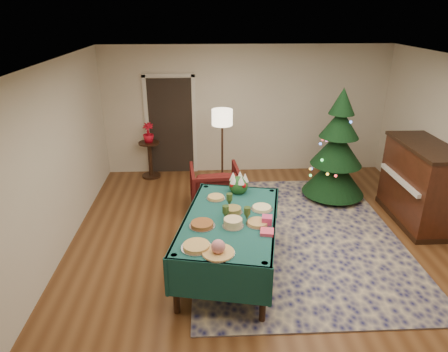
{
  "coord_description": "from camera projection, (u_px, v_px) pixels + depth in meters",
  "views": [
    {
      "loc": [
        -0.89,
        -4.8,
        3.36
      ],
      "look_at": [
        -0.61,
        0.72,
        1.03
      ],
      "focal_mm": 32.0,
      "sensor_mm": 36.0,
      "label": 1
    }
  ],
  "objects": [
    {
      "name": "room_shell",
      "position": [
        273.0,
        174.0,
        5.24
      ],
      "size": [
        7.0,
        7.0,
        7.0
      ],
      "color": "#593319",
      "rests_on": "ground"
    },
    {
      "name": "doorway",
      "position": [
        171.0,
        123.0,
        8.47
      ],
      "size": [
        1.08,
        0.04,
        2.16
      ],
      "color": "black",
      "rests_on": "ground"
    },
    {
      "name": "rug",
      "position": [
        294.0,
        234.0,
        6.39
      ],
      "size": [
        3.21,
        4.21,
        0.02
      ],
      "primitive_type": "cube",
      "rotation": [
        0.0,
        0.0,
        -0.0
      ],
      "color": "#131447",
      "rests_on": "ground"
    },
    {
      "name": "buffet_table",
      "position": [
        230.0,
        229.0,
        5.31
      ],
      "size": [
        1.61,
        2.28,
        0.81
      ],
      "color": "black",
      "rests_on": "ground"
    },
    {
      "name": "platter_0",
      "position": [
        196.0,
        246.0,
        4.58
      ],
      "size": [
        0.36,
        0.36,
        0.05
      ],
      "color": "silver",
      "rests_on": "buffet_table"
    },
    {
      "name": "platter_1",
      "position": [
        218.0,
        249.0,
        4.46
      ],
      "size": [
        0.38,
        0.38,
        0.17
      ],
      "color": "silver",
      "rests_on": "buffet_table"
    },
    {
      "name": "platter_2",
      "position": [
        202.0,
        225.0,
        5.03
      ],
      "size": [
        0.33,
        0.33,
        0.06
      ],
      "color": "silver",
      "rests_on": "buffet_table"
    },
    {
      "name": "platter_3",
      "position": [
        233.0,
        223.0,
        5.02
      ],
      "size": [
        0.28,
        0.28,
        0.11
      ],
      "color": "silver",
      "rests_on": "buffet_table"
    },
    {
      "name": "platter_4",
      "position": [
        258.0,
        223.0,
        5.08
      ],
      "size": [
        0.3,
        0.3,
        0.05
      ],
      "color": "silver",
      "rests_on": "buffet_table"
    },
    {
      "name": "platter_5",
      "position": [
        233.0,
        210.0,
        5.36
      ],
      "size": [
        0.26,
        0.26,
        0.08
      ],
      "color": "silver",
      "rests_on": "buffet_table"
    },
    {
      "name": "platter_6",
      "position": [
        262.0,
        208.0,
        5.46
      ],
      "size": [
        0.3,
        0.3,
        0.05
      ],
      "color": "silver",
      "rests_on": "buffet_table"
    },
    {
      "name": "platter_7",
      "position": [
        216.0,
        198.0,
        5.76
      ],
      "size": [
        0.27,
        0.27,
        0.05
      ],
      "color": "silver",
      "rests_on": "buffet_table"
    },
    {
      "name": "goblet_0",
      "position": [
        229.0,
        200.0,
        5.52
      ],
      "size": [
        0.09,
        0.09,
        0.19
      ],
      "color": "#2D471E",
      "rests_on": "buffet_table"
    },
    {
      "name": "goblet_1",
      "position": [
        247.0,
        213.0,
        5.15
      ],
      "size": [
        0.09,
        0.09,
        0.19
      ],
      "color": "#2D471E",
      "rests_on": "buffet_table"
    },
    {
      "name": "goblet_2",
      "position": [
        226.0,
        212.0,
        5.19
      ],
      "size": [
        0.09,
        0.09,
        0.19
      ],
      "color": "#2D471E",
      "rests_on": "buffet_table"
    },
    {
      "name": "napkin_stack",
      "position": [
        267.0,
        232.0,
        4.87
      ],
      "size": [
        0.19,
        0.19,
        0.04
      ],
      "primitive_type": "cube",
      "rotation": [
        0.0,
        0.0,
        -0.2
      ],
      "color": "#F14362",
      "rests_on": "buffet_table"
    },
    {
      "name": "gift_box",
      "position": [
        267.0,
        220.0,
        5.08
      ],
      "size": [
        0.15,
        0.15,
        0.11
      ],
      "primitive_type": "cube",
      "rotation": [
        0.0,
        0.0,
        -0.2
      ],
      "color": "#CE396D",
      "rests_on": "buffet_table"
    },
    {
      "name": "centerpiece",
      "position": [
        238.0,
        184.0,
        5.93
      ],
      "size": [
        0.29,
        0.29,
        0.33
      ],
      "color": "#1E4C1E",
      "rests_on": "buffet_table"
    },
    {
      "name": "armchair",
      "position": [
        215.0,
        185.0,
        7.12
      ],
      "size": [
        0.91,
        0.86,
        0.87
      ],
      "primitive_type": "imported",
      "rotation": [
        0.0,
        0.0,
        3.22
      ],
      "color": "#4C1110",
      "rests_on": "ground"
    },
    {
      "name": "floor_lamp",
      "position": [
        222.0,
        122.0,
        7.5
      ],
      "size": [
        0.39,
        0.39,
        1.62
      ],
      "color": "#A57F3F",
      "rests_on": "ground"
    },
    {
      "name": "side_table",
      "position": [
        150.0,
        160.0,
        8.46
      ],
      "size": [
        0.43,
        0.43,
        0.78
      ],
      "color": "black",
      "rests_on": "ground"
    },
    {
      "name": "potted_plant",
      "position": [
        148.0,
        137.0,
        8.26
      ],
      "size": [
        0.23,
        0.41,
        0.23
      ],
      "primitive_type": "imported",
      "color": "red",
      "rests_on": "side_table"
    },
    {
      "name": "christmas_tree",
      "position": [
        337.0,
        151.0,
        7.32
      ],
      "size": [
        1.34,
        1.34,
        2.1
      ],
      "color": "black",
      "rests_on": "ground"
    },
    {
      "name": "piano",
      "position": [
        419.0,
        185.0,
        6.59
      ],
      "size": [
        0.75,
        1.57,
        1.36
      ],
      "color": "black",
      "rests_on": "ground"
    }
  ]
}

